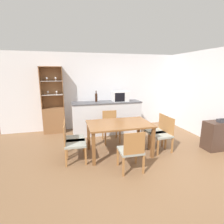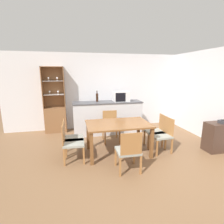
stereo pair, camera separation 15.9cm
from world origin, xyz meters
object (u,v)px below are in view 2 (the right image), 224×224
dining_chair_side_left_far (72,138)px  wine_bottle (97,97)px  display_cabinet (55,114)px  dining_chair_side_right_far (157,131)px  microwave (121,96)px  telephone (223,122)px  dining_chair_head_near (129,151)px  side_cabinet (217,137)px  dining_chair_side_left_near (72,142)px  dining_chair_side_right_near (162,135)px  dining_table (118,127)px  dining_chair_head_far (111,126)px

dining_chair_side_left_far → wine_bottle: 1.84m
display_cabinet → dining_chair_side_right_far: display_cabinet is taller
microwave → telephone: size_ratio=2.72×
telephone → wine_bottle: bearing=142.9°
dining_chair_head_near → dining_chair_side_left_far: bearing=140.0°
dining_chair_side_right_far → side_cabinet: 1.46m
wine_bottle → display_cabinet: bearing=163.5°
dining_chair_side_left_near → wine_bottle: (0.82, 1.77, 0.73)m
telephone → side_cabinet: bearing=140.4°
side_cabinet → telephone: (0.06, -0.05, 0.40)m
dining_chair_side_right_far → dining_chair_side_right_near: bearing=-178.8°
dining_table → side_cabinet: (2.43, -0.41, -0.30)m
side_cabinet → telephone: size_ratio=3.98×
dining_chair_head_near → wine_bottle: bearing=97.7°
dining_chair_head_near → wine_bottle: 2.56m
dining_chair_head_near → microwave: microwave is taller
dining_chair_head_far → dining_chair_side_right_far: 1.27m
dining_chair_head_near → dining_chair_side_right_near: same height
dining_chair_side_left_far → telephone: size_ratio=4.70×
dining_chair_side_right_near → wine_bottle: 2.33m
dining_chair_side_right_near → microwave: 1.90m
dining_chair_side_right_near → side_cabinet: dining_chair_side_right_near is taller
side_cabinet → telephone: bearing=-39.6°
dining_chair_head_far → dining_chair_head_near: bearing=91.9°
dining_chair_head_near → dining_chair_head_far: size_ratio=1.00×
display_cabinet → telephone: (4.08, -2.48, 0.17)m
dining_chair_head_far → dining_table: bearing=91.9°
dining_chair_side_right_near → microwave: bearing=15.3°
dining_chair_side_left_near → dining_chair_side_right_far: bearing=100.6°
microwave → wine_bottle: wine_bottle is taller
dining_chair_head_near → dining_chair_head_far: bearing=91.5°
dining_chair_side_right_near → microwave: size_ratio=1.73×
dining_table → dining_chair_side_left_far: 1.11m
dining_chair_head_far → dining_chair_side_left_near: 1.44m
dining_chair_side_left_far → dining_chair_side_left_near: size_ratio=1.00×
dining_chair_side_left_far → microwave: microwave is taller
dining_chair_side_left_far → side_cabinet: dining_chair_side_left_far is taller
wine_bottle → dining_chair_head_near: bearing=-83.9°
dining_table → wine_bottle: wine_bottle is taller
wine_bottle → side_cabinet: size_ratio=0.48×
dining_chair_side_right_near → dining_chair_side_left_near: same height
dining_chair_side_right_near → dining_chair_side_left_near: 2.16m
display_cabinet → dining_chair_side_left_near: 2.22m
dining_chair_side_left_near → dining_chair_head_far: bearing=134.6°
dining_chair_side_right_near → dining_chair_side_right_far: bearing=-4.3°
dining_chair_side_left_near → microwave: size_ratio=1.73×
dining_chair_side_right_far → wine_bottle: wine_bottle is taller
dining_chair_side_left_near → side_cabinet: (3.51, -0.27, -0.07)m
dining_chair_side_left_near → dining_chair_side_right_far: (2.16, 0.28, 0.00)m
dining_chair_side_right_far → display_cabinet: bearing=56.0°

